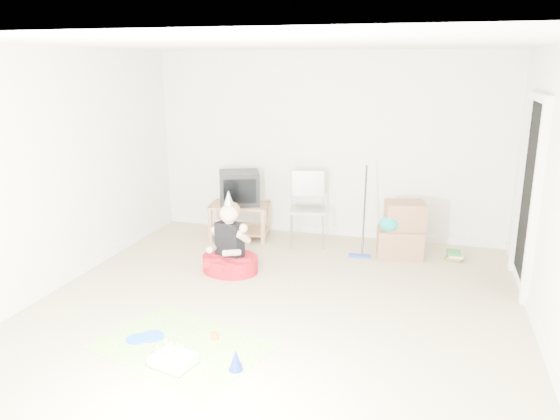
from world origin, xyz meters
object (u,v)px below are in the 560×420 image
(crt_tv, at_px, (239,188))
(seated_woman, at_px, (230,254))
(tv_stand, at_px, (240,218))
(cardboard_boxes, at_px, (401,231))
(folding_chair, at_px, (307,209))
(birthday_cake, at_px, (173,361))

(crt_tv, relative_size, seated_woman, 0.54)
(tv_stand, distance_m, cardboard_boxes, 2.26)
(folding_chair, xyz_separation_m, birthday_cake, (-0.36, -3.33, -0.46))
(folding_chair, relative_size, cardboard_boxes, 1.45)
(tv_stand, distance_m, birthday_cake, 3.43)
(tv_stand, bearing_deg, birthday_cake, -79.43)
(folding_chair, height_order, seated_woman, folding_chair)
(cardboard_boxes, bearing_deg, tv_stand, 176.54)
(cardboard_boxes, distance_m, seated_woman, 2.23)
(seated_woman, relative_size, birthday_cake, 2.56)
(cardboard_boxes, height_order, seated_woman, seated_woman)
(folding_chair, xyz_separation_m, seated_woman, (-0.67, -1.21, -0.29))
(seated_woman, height_order, birthday_cake, seated_woman)
(crt_tv, xyz_separation_m, birthday_cake, (0.63, -3.36, -0.69))
(birthday_cake, bearing_deg, folding_chair, 83.79)
(seated_woman, bearing_deg, folding_chair, 61.09)
(tv_stand, height_order, seated_woman, seated_woman)
(tv_stand, bearing_deg, folding_chair, -1.85)
(folding_chair, distance_m, seated_woman, 1.41)
(crt_tv, bearing_deg, cardboard_boxes, -26.05)
(crt_tv, xyz_separation_m, seated_woman, (0.32, -1.24, -0.52))
(cardboard_boxes, bearing_deg, crt_tv, 176.54)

